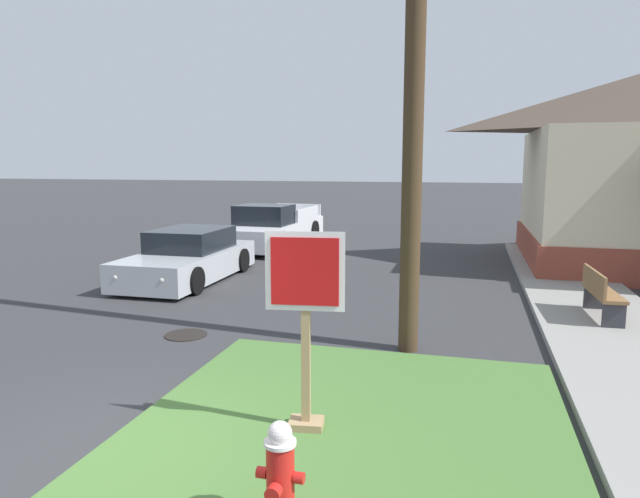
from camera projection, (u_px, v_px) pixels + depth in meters
The scene contains 9 objects.
ground_plane at pixel (103, 462), 5.42m from camera, with size 160.00×160.00×0.00m, color #333335.
grass_corner_patch at pixel (350, 426), 6.09m from camera, with size 4.61×4.80×0.08m, color #477033.
sidewalk_strip at pixel (604, 325), 9.81m from camera, with size 2.20×19.29×0.12m, color gray.
fire_hydrant at pixel (280, 476), 4.34m from camera, with size 0.38×0.34×0.83m.
stop_sign at pixel (306, 332), 5.79m from camera, with size 0.81×0.33×2.10m.
manhole_cover at pixel (186, 335), 9.40m from camera, with size 0.70×0.70×0.02m, color black.
parked_sedan_silver at pixel (189, 258), 13.77m from camera, with size 1.96×4.38×1.25m.
pickup_truck_white at pixel (272, 229), 19.22m from camera, with size 2.24×5.54×1.48m.
street_bench at pixel (601, 292), 9.99m from camera, with size 0.47×1.46×0.85m.
Camera 1 is at (3.32, -4.34, 2.85)m, focal length 31.63 mm.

